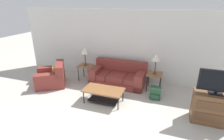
% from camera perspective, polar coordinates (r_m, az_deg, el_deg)
% --- Properties ---
extents(wall_back, '(8.63, 0.06, 2.60)m').
position_cam_1_polar(wall_back, '(6.61, 4.40, 7.94)').
color(wall_back, silver).
rests_on(wall_back, ground_plane).
extents(couch, '(1.95, 0.99, 0.82)m').
position_cam_1_polar(couch, '(6.39, 2.10, -2.03)').
color(couch, maroon).
rests_on(couch, ground_plane).
extents(armchair, '(1.36, 1.38, 0.80)m').
position_cam_1_polar(armchair, '(6.68, -18.99, -2.22)').
color(armchair, maroon).
rests_on(armchair, ground_plane).
extents(coffee_table, '(1.18, 0.62, 0.43)m').
position_cam_1_polar(coffee_table, '(5.22, -2.78, -7.41)').
color(coffee_table, brown).
rests_on(coffee_table, ground_plane).
extents(side_table_left, '(0.50, 0.51, 0.60)m').
position_cam_1_polar(side_table_left, '(6.70, -8.61, 1.08)').
color(side_table_left, brown).
rests_on(side_table_left, ground_plane).
extents(side_table_right, '(0.50, 0.51, 0.60)m').
position_cam_1_polar(side_table_right, '(6.02, 13.71, -1.72)').
color(side_table_right, brown).
rests_on(side_table_right, ground_plane).
extents(table_lamp_left, '(0.30, 0.30, 0.68)m').
position_cam_1_polar(table_lamp_left, '(6.52, -8.91, 6.14)').
color(table_lamp_left, '#472D1E').
rests_on(table_lamp_left, side_table_left).
extents(table_lamp_right, '(0.30, 0.30, 0.68)m').
position_cam_1_polar(table_lamp_right, '(5.81, 14.24, 3.86)').
color(table_lamp_right, '#472D1E').
rests_on(table_lamp_right, side_table_right).
extents(tv_console, '(0.91, 0.49, 0.79)m').
position_cam_1_polar(tv_console, '(5.03, 29.85, -10.71)').
color(tv_console, brown).
rests_on(tv_console, ground_plane).
extents(television, '(0.87, 0.20, 0.60)m').
position_cam_1_polar(television, '(4.73, 31.42, -3.25)').
color(television, black).
rests_on(television, tv_console).
extents(backpack, '(0.32, 0.30, 0.39)m').
position_cam_1_polar(backpack, '(5.62, 13.95, -7.33)').
color(backpack, '#23472D').
rests_on(backpack, ground_plane).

